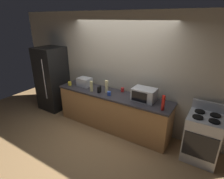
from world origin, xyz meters
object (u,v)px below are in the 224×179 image
object	(u,v)px
refrigerator	(52,79)
toaster_oven	(85,82)
mug_red	(122,90)
mug_blue	(109,93)
microwave	(144,94)
mug_yellow	(70,84)
bottle_hot_sauce	(163,103)
stove_range	(202,137)
bottle_hand_soap	(107,86)
cordless_phone	(99,89)
bottle_vinegar	(91,86)

from	to	relation	value
refrigerator	toaster_oven	world-z (taller)	refrigerator
toaster_oven	mug_red	xyz separation A→B (m)	(1.02, 0.18, -0.06)
mug_blue	toaster_oven	bearing A→B (deg)	168.15
microwave	mug_yellow	bearing A→B (deg)	-175.15
mug_red	bottle_hot_sauce	bearing A→B (deg)	-19.80
stove_range	bottle_hand_soap	distance (m)	2.23
refrigerator	microwave	xyz separation A→B (m)	(2.82, 0.05, 0.13)
microwave	mug_yellow	world-z (taller)	microwave
stove_range	bottle_hand_soap	size ratio (longest dim) A/B	3.72
bottle_hand_soap	mug_yellow	world-z (taller)	bottle_hand_soap
cordless_phone	bottle_hot_sauce	world-z (taller)	bottle_hot_sauce
cordless_phone	bottle_vinegar	distance (m)	0.21
refrigerator	cordless_phone	xyz separation A→B (m)	(1.76, -0.10, 0.07)
refrigerator	mug_blue	xyz separation A→B (m)	(2.05, -0.12, 0.04)
toaster_oven	cordless_phone	world-z (taller)	toaster_oven
bottle_vinegar	bottle_hot_sauce	size ratio (longest dim) A/B	0.84
cordless_phone	mug_yellow	world-z (taller)	cordless_phone
toaster_oven	bottle_hot_sauce	world-z (taller)	bottle_hot_sauce
bottle_hot_sauce	mug_yellow	distance (m)	2.48
bottle_hot_sauce	mug_red	xyz separation A→B (m)	(-1.10, 0.40, -0.10)
mug_blue	stove_range	bearing A→B (deg)	3.51
toaster_oven	mug_blue	world-z (taller)	toaster_oven
cordless_phone	mug_yellow	xyz separation A→B (m)	(-0.94, -0.02, -0.03)
stove_range	refrigerator	bearing A→B (deg)	-180.00
mug_red	mug_blue	size ratio (longest dim) A/B	1.07
microwave	toaster_oven	world-z (taller)	microwave
stove_range	toaster_oven	bearing A→B (deg)	178.80
stove_range	bottle_vinegar	bearing A→B (deg)	-176.86
refrigerator	bottle_hot_sauce	world-z (taller)	refrigerator
microwave	cordless_phone	xyz separation A→B (m)	(-1.06, -0.15, -0.06)
toaster_oven	mug_red	distance (m)	1.04
toaster_oven	bottle_hand_soap	distance (m)	0.72
toaster_oven	mug_red	world-z (taller)	toaster_oven
microwave	refrigerator	bearing A→B (deg)	-179.03
microwave	bottle_hand_soap	world-z (taller)	bottle_hand_soap
bottle_hand_soap	mug_red	xyz separation A→B (m)	(0.30, 0.23, -0.10)
cordless_phone	microwave	bearing A→B (deg)	0.90
toaster_oven	mug_blue	size ratio (longest dim) A/B	3.90
microwave	toaster_oven	size ratio (longest dim) A/B	1.41
mug_red	bottle_vinegar	bearing A→B (deg)	-149.75
microwave	mug_blue	size ratio (longest dim) A/B	5.50
bottle_vinegar	mug_blue	distance (m)	0.50
bottle_hand_soap	mug_red	world-z (taller)	bottle_hand_soap
refrigerator	mug_yellow	world-z (taller)	refrigerator
microwave	bottle_hot_sauce	bearing A→B (deg)	-23.75
cordless_phone	bottle_hand_soap	bearing A→B (deg)	30.45
refrigerator	mug_yellow	size ratio (longest dim) A/B	18.81
toaster_oven	cordless_phone	bearing A→B (deg)	-15.61
mug_red	mug_yellow	distance (m)	1.42
stove_range	microwave	bearing A→B (deg)	177.75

